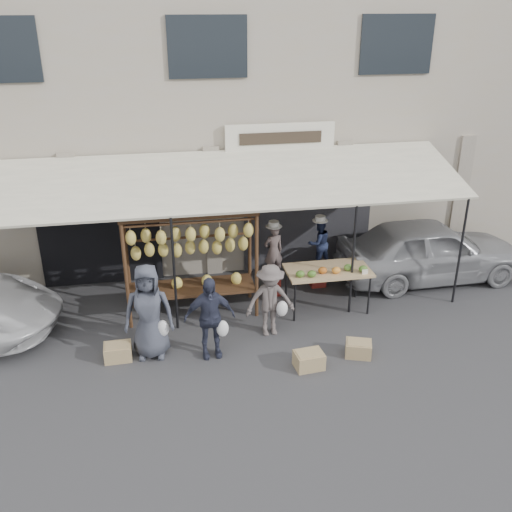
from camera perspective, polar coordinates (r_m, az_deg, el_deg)
The scene contains 16 objects.
ground_plane at distance 10.44m, azimuth -1.89°, elevation -9.90°, with size 90.00×90.00×0.00m, color #2D2D30.
shophouse at distance 15.26m, azimuth -5.92°, elevation 15.79°, with size 24.00×6.15×7.30m.
awning at distance 11.39m, azimuth -3.77°, elevation 7.42°, with size 10.00×2.35×2.92m.
banana_rack at distance 11.12m, azimuth -6.61°, elevation 1.38°, with size 2.60×0.90×2.24m.
produce_table at distance 11.55m, azimuth 7.25°, elevation -1.55°, with size 1.70×0.90×1.04m.
vendor_left at distance 12.03m, azimuth 1.75°, elevation 0.46°, with size 0.44×0.29×1.20m, color #574947.
vendor_right at distance 12.48m, azimuth 6.31°, elevation 1.30°, with size 0.54×0.42×1.11m, color #1B2340.
customer_left at distance 10.17m, azimuth -10.68°, elevation -5.48°, with size 0.86×0.56×1.77m, color #3A3E4A.
customer_mid at distance 10.08m, azimuth -4.68°, elevation -6.14°, with size 0.90×0.38×1.54m, color #2C3044.
customer_right at distance 10.70m, azimuth 1.42°, elevation -4.45°, with size 0.93×0.54×1.45m, color #574F4C.
stool_left at distance 12.37m, azimuth 1.71°, elevation -2.95°, with size 0.29×0.29×0.41m, color maroon.
stool_right at distance 12.81m, azimuth 6.15°, elevation -1.95°, with size 0.33×0.33×0.47m, color maroon.
crate_near_a at distance 10.10m, azimuth 5.32°, elevation -10.33°, with size 0.49×0.37×0.29m, color tan.
crate_near_b at distance 10.53m, azimuth 10.20°, elevation -9.12°, with size 0.46×0.35×0.27m, color tan.
crate_far at distance 10.56m, azimuth -13.64°, elevation -9.32°, with size 0.48×0.36×0.29m, color tan.
sedan at distance 13.43m, azimuth 16.98°, elevation 0.60°, with size 1.68×4.17×1.42m, color gray.
Camera 1 is at (-1.23, -8.55, 5.86)m, focal length 40.00 mm.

